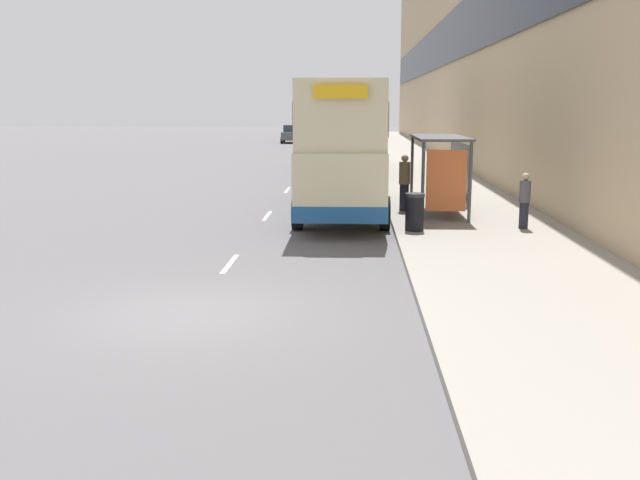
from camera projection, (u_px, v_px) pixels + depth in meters
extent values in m
plane|color=#5B595B|center=(192.00, 313.00, 12.50)|extent=(220.00, 220.00, 0.00)
cube|color=gray|center=(405.00, 157.00, 49.99)|extent=(5.00, 93.00, 0.14)
cube|color=tan|center=(467.00, 29.00, 48.20)|extent=(3.00, 93.00, 17.44)
cube|color=black|center=(444.00, 42.00, 48.43)|extent=(0.12, 89.28, 3.14)
cube|color=silver|center=(230.00, 264.00, 16.38)|extent=(0.12, 2.00, 0.01)
cube|color=silver|center=(267.00, 216.00, 23.51)|extent=(0.12, 2.00, 0.01)
cube|color=silver|center=(287.00, 190.00, 30.64)|extent=(0.12, 2.00, 0.01)
cube|color=silver|center=(300.00, 174.00, 37.78)|extent=(0.12, 2.00, 0.01)
cube|color=silver|center=(308.00, 163.00, 44.91)|extent=(0.12, 2.00, 0.01)
cube|color=silver|center=(314.00, 155.00, 52.05)|extent=(0.12, 2.00, 0.01)
cube|color=silver|center=(319.00, 149.00, 59.18)|extent=(0.12, 2.00, 0.01)
cube|color=silver|center=(323.00, 145.00, 66.31)|extent=(0.12, 2.00, 0.01)
cube|color=#4C4C51|center=(440.00, 138.00, 22.90)|extent=(1.60, 4.20, 0.08)
cylinder|color=#4C4C51|center=(423.00, 182.00, 21.19)|extent=(0.10, 0.10, 2.40)
cylinder|color=#4C4C51|center=(412.00, 170.00, 25.12)|extent=(0.10, 0.10, 2.40)
cylinder|color=#4C4C51|center=(470.00, 183.00, 21.13)|extent=(0.10, 0.10, 2.40)
cylinder|color=#4C4C51|center=(452.00, 171.00, 25.06)|extent=(0.10, 0.10, 2.40)
cube|color=#99A8B2|center=(459.00, 172.00, 23.07)|extent=(0.04, 3.68, 1.92)
cube|color=#D86633|center=(446.00, 181.00, 21.21)|extent=(1.19, 0.10, 1.82)
cube|color=maroon|center=(445.00, 199.00, 23.25)|extent=(0.36, 2.80, 0.08)
cube|color=beige|center=(343.00, 172.00, 23.76)|extent=(2.55, 10.20, 1.85)
cube|color=beige|center=(343.00, 114.00, 23.41)|extent=(2.50, 9.89, 1.95)
cube|color=#1E518C|center=(343.00, 192.00, 23.89)|extent=(2.58, 10.25, 0.45)
cube|color=#2D3847|center=(343.00, 160.00, 23.70)|extent=(2.58, 9.59, 0.81)
cube|color=#2D3847|center=(343.00, 117.00, 23.43)|extent=(2.55, 9.59, 0.94)
cube|color=yellow|center=(340.00, 91.00, 18.31)|extent=(1.40, 0.08, 0.36)
cylinder|color=black|center=(311.00, 187.00, 27.40)|extent=(0.30, 1.00, 1.00)
cylinder|color=black|center=(377.00, 188.00, 27.28)|extent=(0.30, 1.00, 1.00)
cylinder|color=black|center=(298.00, 213.00, 20.89)|extent=(0.30, 1.00, 1.00)
cylinder|color=black|center=(385.00, 213.00, 20.78)|extent=(0.30, 1.00, 1.00)
cube|color=beige|center=(343.00, 147.00, 37.70)|extent=(2.55, 11.36, 1.85)
cube|color=beige|center=(343.00, 111.00, 37.35)|extent=(2.50, 11.02, 1.95)
cube|color=#1E518C|center=(343.00, 160.00, 37.83)|extent=(2.58, 11.41, 0.45)
cube|color=#2D3847|center=(343.00, 140.00, 37.63)|extent=(2.58, 10.67, 0.81)
cube|color=#2D3847|center=(343.00, 113.00, 37.37)|extent=(2.55, 10.67, 0.94)
cube|color=yellow|center=(342.00, 97.00, 31.68)|extent=(1.40, 0.08, 0.36)
cylinder|color=black|center=(322.00, 159.00, 41.72)|extent=(0.30, 1.00, 1.00)
cylinder|color=black|center=(366.00, 159.00, 41.61)|extent=(0.30, 1.00, 1.00)
cylinder|color=black|center=(316.00, 170.00, 34.48)|extent=(0.30, 1.00, 1.00)
cylinder|color=black|center=(368.00, 171.00, 34.36)|extent=(0.30, 1.00, 1.00)
cube|color=black|center=(350.00, 138.00, 64.76)|extent=(1.77, 4.59, 0.82)
cube|color=#2D3847|center=(350.00, 130.00, 64.40)|extent=(1.56, 2.21, 0.67)
cylinder|color=black|center=(340.00, 142.00, 66.28)|extent=(0.20, 0.60, 0.60)
cylinder|color=black|center=(359.00, 142.00, 66.20)|extent=(0.20, 0.60, 0.60)
cylinder|color=black|center=(340.00, 143.00, 63.48)|extent=(0.20, 0.60, 0.60)
cylinder|color=black|center=(360.00, 143.00, 63.40)|extent=(0.20, 0.60, 0.60)
cube|color=#4C5156|center=(293.00, 136.00, 69.72)|extent=(1.89, 4.02, 0.79)
cube|color=#2D3847|center=(293.00, 128.00, 69.79)|extent=(1.67, 1.93, 0.64)
cylinder|color=black|center=(301.00, 140.00, 68.53)|extent=(0.20, 0.60, 0.60)
cylinder|color=black|center=(282.00, 140.00, 68.61)|extent=(0.20, 0.60, 0.60)
cylinder|color=black|center=(303.00, 139.00, 70.98)|extent=(0.20, 0.60, 0.60)
cylinder|color=black|center=(284.00, 139.00, 71.06)|extent=(0.20, 0.60, 0.60)
cube|color=navy|center=(308.00, 133.00, 75.80)|extent=(1.76, 4.47, 0.84)
cube|color=#2D3847|center=(309.00, 126.00, 75.87)|extent=(1.55, 2.14, 0.69)
cylinder|color=black|center=(316.00, 138.00, 74.48)|extent=(0.20, 0.60, 0.60)
cylinder|color=black|center=(299.00, 138.00, 74.56)|extent=(0.20, 0.60, 0.60)
cylinder|color=black|center=(317.00, 136.00, 77.20)|extent=(0.20, 0.60, 0.60)
cylinder|color=black|center=(301.00, 136.00, 77.27)|extent=(0.20, 0.60, 0.60)
cylinder|color=#23232D|center=(524.00, 215.00, 20.26)|extent=(0.26, 0.26, 0.75)
cylinder|color=#4C4C51|center=(525.00, 191.00, 20.13)|extent=(0.31, 0.31, 0.63)
sphere|color=tan|center=(526.00, 177.00, 20.06)|extent=(0.20, 0.20, 0.20)
cylinder|color=#23232D|center=(404.00, 197.00, 23.72)|extent=(0.30, 0.30, 0.89)
cylinder|color=#997F51|center=(405.00, 173.00, 23.57)|extent=(0.37, 0.37, 0.74)
sphere|color=tan|center=(405.00, 158.00, 23.48)|extent=(0.24, 0.24, 0.24)
cylinder|color=black|center=(415.00, 214.00, 19.90)|extent=(0.52, 0.52, 0.95)
cylinder|color=#2D2D33|center=(415.00, 195.00, 19.81)|extent=(0.55, 0.55, 0.10)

